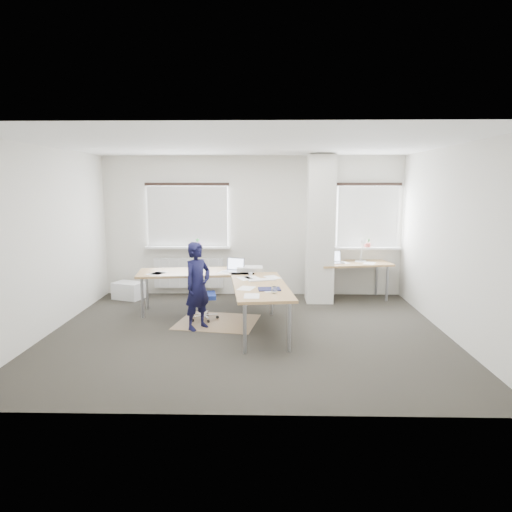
{
  "coord_description": "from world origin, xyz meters",
  "views": [
    {
      "loc": [
        0.28,
        -6.67,
        2.24
      ],
      "look_at": [
        0.11,
        0.9,
        1.04
      ],
      "focal_mm": 32.0,
      "sensor_mm": 36.0,
      "label": 1
    }
  ],
  "objects_px": {
    "desk_side": "(353,265)",
    "task_chair": "(201,304)",
    "person": "(198,286)",
    "desk_main": "(229,280)"
  },
  "relations": [
    {
      "from": "desk_main",
      "to": "desk_side",
      "type": "relative_size",
      "value": 1.8
    },
    {
      "from": "desk_main",
      "to": "person",
      "type": "distance_m",
      "value": 0.63
    },
    {
      "from": "desk_side",
      "to": "task_chair",
      "type": "distance_m",
      "value": 3.16
    },
    {
      "from": "desk_main",
      "to": "desk_side",
      "type": "bearing_deg",
      "value": 26.04
    },
    {
      "from": "desk_side",
      "to": "task_chair",
      "type": "relative_size",
      "value": 1.62
    },
    {
      "from": "task_chair",
      "to": "person",
      "type": "xyz_separation_m",
      "value": [
        0.02,
        -0.48,
        0.42
      ]
    },
    {
      "from": "desk_main",
      "to": "task_chair",
      "type": "height_order",
      "value": "desk_main"
    },
    {
      "from": "task_chair",
      "to": "person",
      "type": "relative_size",
      "value": 0.68
    },
    {
      "from": "person",
      "to": "desk_main",
      "type": "bearing_deg",
      "value": -8.04
    },
    {
      "from": "desk_side",
      "to": "person",
      "type": "xyz_separation_m",
      "value": [
        -2.76,
        -1.93,
        -0.0
      ]
    }
  ]
}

